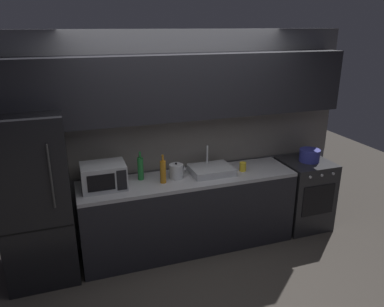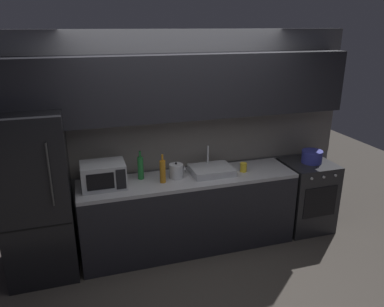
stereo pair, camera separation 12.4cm
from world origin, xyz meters
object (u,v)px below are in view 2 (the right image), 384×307
(refrigerator, at_px, (36,197))
(cooking_pot, at_px, (312,157))
(oven_range, at_px, (306,195))
(microwave, at_px, (103,175))
(mug_yellow, at_px, (243,167))
(wine_bottle_green, at_px, (141,168))
(wine_bottle_amber, at_px, (163,171))
(kettle, at_px, (176,171))

(refrigerator, distance_m, cooking_pot, 3.24)
(oven_range, distance_m, microwave, 2.59)
(cooking_pot, bearing_deg, mug_yellow, -178.56)
(microwave, distance_m, wine_bottle_green, 0.43)
(microwave, relative_size, wine_bottle_green, 1.41)
(wine_bottle_amber, bearing_deg, oven_range, 1.48)
(wine_bottle_amber, bearing_deg, microwave, 173.77)
(oven_range, height_order, wine_bottle_green, wine_bottle_green)
(mug_yellow, bearing_deg, wine_bottle_green, 173.16)
(oven_range, bearing_deg, refrigerator, 179.98)
(microwave, bearing_deg, cooking_pot, -0.41)
(oven_range, distance_m, kettle, 1.80)
(microwave, bearing_deg, wine_bottle_green, 13.68)
(wine_bottle_amber, relative_size, wine_bottle_green, 0.98)
(kettle, relative_size, wine_bottle_green, 0.60)
(refrigerator, bearing_deg, cooking_pot, 0.00)
(cooking_pot, bearing_deg, microwave, 179.59)
(wine_bottle_amber, relative_size, mug_yellow, 3.02)
(cooking_pot, bearing_deg, oven_range, -177.35)
(refrigerator, xyz_separation_m, kettle, (1.48, 0.03, 0.10))
(refrigerator, xyz_separation_m, cooking_pot, (3.24, 0.00, 0.09))
(kettle, xyz_separation_m, wine_bottle_amber, (-0.17, -0.08, 0.05))
(oven_range, distance_m, wine_bottle_amber, 1.99)
(wine_bottle_green, bearing_deg, refrigerator, -173.78)
(oven_range, distance_m, cooking_pot, 0.53)
(microwave, distance_m, cooking_pot, 2.56)
(microwave, bearing_deg, mug_yellow, -1.50)
(kettle, bearing_deg, cooking_pot, -0.92)
(oven_range, xyz_separation_m, wine_bottle_green, (-2.11, 0.12, 0.58))
(microwave, bearing_deg, refrigerator, -178.45)
(refrigerator, xyz_separation_m, wine_bottle_amber, (1.31, -0.05, 0.15))
(wine_bottle_green, bearing_deg, kettle, -13.24)
(kettle, distance_m, wine_bottle_amber, 0.20)
(wine_bottle_amber, xyz_separation_m, wine_bottle_green, (-0.21, 0.17, 0.00))
(microwave, distance_m, wine_bottle_amber, 0.63)
(wine_bottle_green, bearing_deg, cooking_pot, -3.19)
(oven_range, relative_size, cooking_pot, 3.50)
(microwave, xyz_separation_m, mug_yellow, (1.61, -0.04, -0.08))
(refrigerator, bearing_deg, wine_bottle_amber, -2.20)
(refrigerator, bearing_deg, oven_range, -0.02)
(microwave, distance_m, mug_yellow, 1.61)
(oven_range, relative_size, kettle, 4.60)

